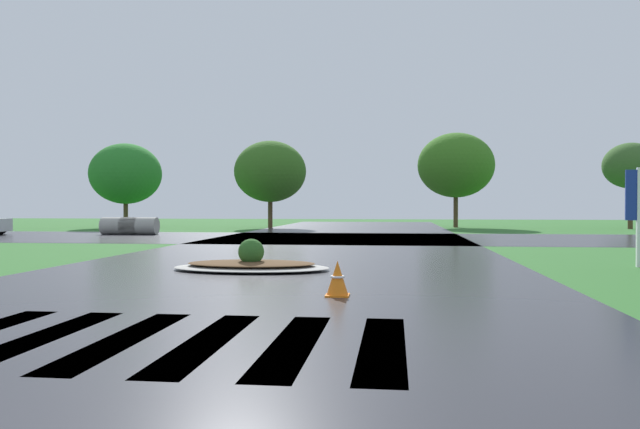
{
  "coord_description": "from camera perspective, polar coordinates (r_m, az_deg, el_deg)",
  "views": [
    {
      "loc": [
        2.36,
        -2.35,
        1.41
      ],
      "look_at": [
        0.8,
        10.82,
        1.21
      ],
      "focal_mm": 35.24,
      "sensor_mm": 36.0,
      "label": 1
    }
  ],
  "objects": [
    {
      "name": "background_treeline",
      "position": [
        39.3,
        -3.67,
        4.13
      ],
      "size": [
        45.94,
        6.91,
        5.93
      ],
      "color": "#4C3823",
      "rests_on": "ground"
    },
    {
      "name": "asphalt_cross_road",
      "position": [
        26.67,
        1.7,
        -2.15
      ],
      "size": [
        90.0,
        9.58,
        0.01
      ],
      "primitive_type": "cube",
      "color": "#2B2B30",
      "rests_on": "ground"
    },
    {
      "name": "asphalt_roadway",
      "position": [
        12.66,
        -4.04,
        -5.5
      ],
      "size": [
        10.64,
        80.0,
        0.01
      ],
      "primitive_type": "cube",
      "color": "#2B2B30",
      "rests_on": "ground"
    },
    {
      "name": "median_island",
      "position": [
        13.62,
        -6.27,
        -4.51
      ],
      "size": [
        3.38,
        1.96,
        0.68
      ],
      "color": "#9E9B93",
      "rests_on": "ground"
    },
    {
      "name": "drainage_pipe_stack",
      "position": [
        31.28,
        -16.9,
        -0.99
      ],
      "size": [
        2.7,
        0.86,
        0.82
      ],
      "color": "#9E9B93",
      "rests_on": "ground"
    },
    {
      "name": "crosswalk_stripes",
      "position": [
        6.84,
        -13.86,
        -11.0
      ],
      "size": [
        4.95,
        2.99,
        0.01
      ],
      "color": "white",
      "rests_on": "ground"
    },
    {
      "name": "traffic_cone",
      "position": [
        9.7,
        1.6,
        -5.9
      ],
      "size": [
        0.36,
        0.36,
        0.55
      ],
      "color": "orange",
      "rests_on": "ground"
    }
  ]
}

